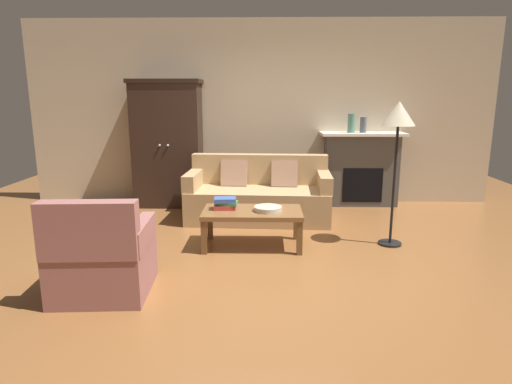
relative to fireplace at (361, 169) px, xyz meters
name	(u,v)px	position (x,y,z in m)	size (l,w,h in m)	color
ground_plane	(257,256)	(-1.55, -2.30, -0.57)	(9.60, 9.60, 0.00)	brown
back_wall	(260,113)	(-1.55, 0.25, 0.83)	(7.20, 0.10, 2.80)	beige
fireplace	(361,169)	(0.00, 0.00, 0.00)	(1.26, 0.48, 1.12)	#4C4947
armoire	(168,144)	(-2.95, -0.08, 0.39)	(1.06, 0.57, 1.90)	black
couch	(259,196)	(-1.56, -0.85, -0.25)	(1.95, 0.94, 0.86)	tan
coffee_table	(252,215)	(-1.61, -1.97, -0.20)	(1.10, 0.60, 0.42)	brown
fruit_bowl	(268,209)	(-1.44, -2.00, -0.12)	(0.31, 0.31, 0.05)	beige
book_stack	(225,203)	(-1.92, -1.92, -0.08)	(0.27, 0.20, 0.13)	#B73833
mantel_vase_jade	(351,123)	(-0.18, -0.02, 0.69)	(0.11, 0.11, 0.28)	slate
mantel_vase_slate	(363,125)	(0.00, -0.02, 0.67)	(0.10, 0.10, 0.23)	#565B66
armchair_near_left	(102,259)	(-2.85, -3.21, -0.25)	(0.82, 0.82, 0.88)	#935B56
floor_lamp	(398,122)	(-0.04, -1.88, 0.82)	(0.36, 0.36, 1.61)	black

